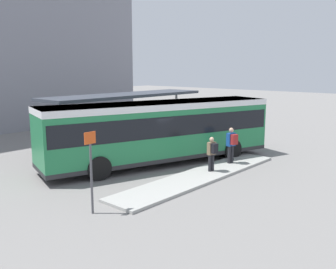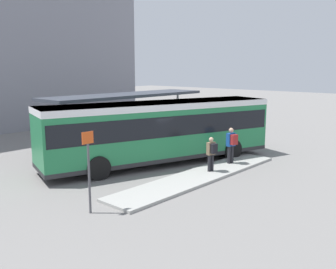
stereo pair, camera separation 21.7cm
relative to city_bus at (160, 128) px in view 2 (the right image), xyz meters
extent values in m
plane|color=slate|center=(-0.01, 0.00, -1.84)|extent=(120.00, 120.00, 0.00)
cube|color=#9E9E99|center=(-0.64, -3.08, -1.78)|extent=(10.14, 1.80, 0.12)
cube|color=#237A47|center=(-0.01, 0.00, -0.09)|extent=(12.32, 6.12, 2.80)
cube|color=white|center=(-0.01, 0.00, 1.16)|extent=(12.35, 6.15, 0.30)
cube|color=black|center=(-0.01, 0.00, 0.24)|extent=(12.10, 6.08, 0.98)
cube|color=black|center=(5.74, -1.83, 0.24)|extent=(0.79, 2.27, 1.08)
cube|color=#28282B|center=(-0.01, 0.00, -1.39)|extent=(12.33, 6.14, 0.20)
cylinder|color=black|center=(3.94, 0.03, -1.30)|extent=(1.11, 0.59, 1.07)
cylinder|color=black|center=(3.20, -2.31, -1.30)|extent=(1.11, 0.59, 1.07)
cylinder|color=black|center=(-3.21, 2.32, -1.30)|extent=(1.11, 0.59, 1.07)
cylinder|color=black|center=(-3.96, -0.03, -1.30)|extent=(1.11, 0.59, 1.07)
cylinder|color=#232328|center=(0.07, -3.05, -1.33)|extent=(0.15, 0.15, 0.78)
cylinder|color=#232328|center=(0.24, -3.09, -1.33)|extent=(0.15, 0.15, 0.78)
cube|color=#7A664C|center=(0.15, -3.07, -0.65)|extent=(0.43, 0.29, 0.59)
cube|color=black|center=(0.11, -3.27, -0.62)|extent=(0.33, 0.25, 0.45)
sphere|color=tan|center=(0.15, -3.07, -0.22)|extent=(0.21, 0.21, 0.21)
cylinder|color=#232328|center=(1.93, -2.91, -1.28)|extent=(0.16, 0.16, 0.88)
cylinder|color=#232328|center=(2.12, -2.96, -1.28)|extent=(0.16, 0.16, 0.88)
cube|color=#194799|center=(2.02, -2.94, -0.52)|extent=(0.48, 0.34, 0.66)
cube|color=maroon|center=(1.97, -3.16, -0.48)|extent=(0.37, 0.29, 0.50)
sphere|color=tan|center=(2.02, -2.94, -0.05)|extent=(0.24, 0.24, 0.24)
torus|color=black|center=(9.03, 0.89, -1.48)|extent=(0.12, 0.73, 0.73)
torus|color=black|center=(8.92, -0.10, -1.48)|extent=(0.12, 0.73, 0.73)
cylinder|color=red|center=(8.97, 0.40, -1.24)|extent=(0.12, 0.77, 0.04)
cylinder|color=red|center=(8.96, 0.22, -1.30)|extent=(0.04, 0.04, 0.36)
cube|color=black|center=(8.96, 0.22, -1.13)|extent=(0.09, 0.19, 0.04)
cylinder|color=red|center=(9.02, 0.79, -1.16)|extent=(0.48, 0.08, 0.03)
torus|color=black|center=(8.75, 0.74, -1.49)|extent=(0.09, 0.72, 0.72)
torus|color=black|center=(8.81, 1.71, -1.49)|extent=(0.09, 0.72, 0.72)
cylinder|color=#2847AD|center=(8.78, 1.22, -1.25)|extent=(0.09, 0.76, 0.04)
cylinder|color=#2847AD|center=(8.79, 1.40, -1.31)|extent=(0.04, 0.04, 0.35)
cube|color=black|center=(8.79, 1.40, -1.13)|extent=(0.08, 0.18, 0.04)
cylinder|color=#2847AD|center=(8.76, 0.83, -1.17)|extent=(0.48, 0.06, 0.03)
cube|color=#383D47|center=(2.22, 4.94, 1.29)|extent=(11.46, 2.72, 0.18)
cylinder|color=gray|center=(-2.65, 4.94, -0.32)|extent=(0.16, 0.16, 3.05)
cylinder|color=gray|center=(7.09, 4.94, -0.32)|extent=(0.16, 0.16, 3.05)
cylinder|color=slate|center=(2.18, 2.95, -1.57)|extent=(0.71, 0.71, 0.54)
sphere|color=#235B28|center=(2.18, 2.95, -1.00)|extent=(0.82, 0.82, 0.82)
cylinder|color=#4C4C51|center=(-6.49, -2.87, -0.64)|extent=(0.08, 0.08, 2.40)
cube|color=#D84C19|center=(-6.49, -2.87, 0.76)|extent=(0.44, 0.03, 0.40)
camera|label=1|loc=(-13.77, -12.73, 3.03)|focal=40.00mm
camera|label=2|loc=(-13.62, -12.89, 3.03)|focal=40.00mm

